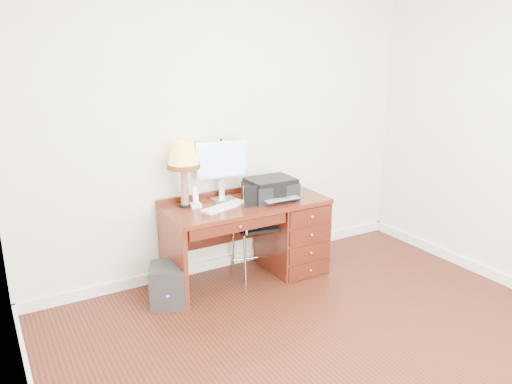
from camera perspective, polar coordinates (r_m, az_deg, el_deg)
ground at (r=3.82m, az=9.68°, el=-17.59°), size 4.00×4.00×0.00m
room_shell at (r=4.22m, az=4.14°, el=-13.04°), size 4.00×4.00×4.00m
desk at (r=4.81m, az=2.25°, el=-4.40°), size 1.50×0.67×0.75m
monitor at (r=4.56m, az=-3.98°, el=3.33°), size 0.48×0.18×0.55m
keyboard at (r=4.40m, az=-3.63°, el=-1.67°), size 0.48×0.27×0.02m
mouse_pad at (r=4.63m, az=3.70°, el=-0.70°), size 0.21×0.21×0.04m
printer at (r=4.62m, az=1.67°, el=0.39°), size 0.45×0.35×0.20m
leg_lamp at (r=4.36m, az=-8.29°, el=3.75°), size 0.29×0.29×0.59m
phone at (r=4.41m, az=-6.93°, el=-1.07°), size 0.09×0.09×0.19m
pen_cup at (r=4.91m, az=1.74°, el=0.86°), size 0.09×0.09×0.11m
chair at (r=4.65m, az=0.63°, el=-3.10°), size 0.52×0.52×0.94m
equipment_box at (r=4.35m, az=-9.96°, el=-10.42°), size 0.40×0.40×0.35m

